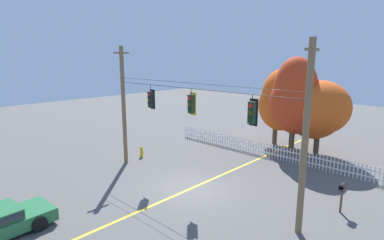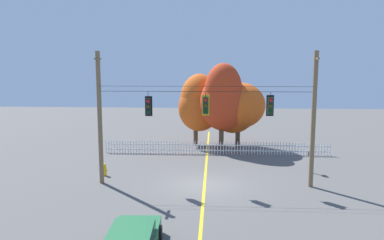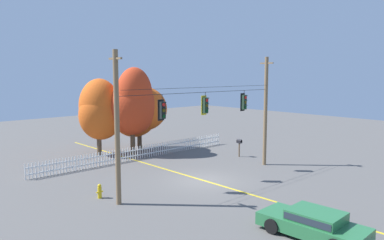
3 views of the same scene
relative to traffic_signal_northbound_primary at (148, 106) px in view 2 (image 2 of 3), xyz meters
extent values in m
plane|color=#565451|center=(3.31, -0.01, -4.68)|extent=(80.00, 80.00, 0.00)
cube|color=gold|center=(3.31, -0.01, -4.67)|extent=(0.16, 36.00, 0.01)
cylinder|color=brown|center=(-2.91, -0.01, -0.74)|extent=(0.26, 0.26, 7.87)
cylinder|color=brown|center=(9.52, -0.01, -0.74)|extent=(0.26, 0.26, 7.87)
cube|color=brown|center=(-2.91, -0.01, 2.74)|extent=(0.10, 1.10, 0.10)
cube|color=brown|center=(9.52, -0.01, 2.74)|extent=(0.10, 1.10, 0.10)
cylinder|color=black|center=(3.31, -0.01, 0.88)|extent=(12.22, 0.02, 0.02)
cylinder|color=black|center=(3.31, -0.26, 1.19)|extent=(12.22, 0.02, 0.02)
cylinder|color=black|center=(0.00, -0.01, 0.67)|extent=(0.03, 0.03, 0.41)
cube|color=black|center=(0.00, 0.12, 0.00)|extent=(0.43, 0.02, 1.18)
cube|color=black|center=(0.00, -0.01, 0.00)|extent=(0.30, 0.24, 0.95)
cylinder|color=red|center=(0.00, -0.14, 0.31)|extent=(0.20, 0.03, 0.20)
cube|color=black|center=(0.00, -0.19, 0.43)|extent=(0.22, 0.12, 0.06)
cylinder|color=#463B09|center=(0.00, -0.14, 0.00)|extent=(0.20, 0.03, 0.20)
cube|color=black|center=(0.00, -0.19, 0.11)|extent=(0.22, 0.12, 0.06)
cylinder|color=#073513|center=(0.00, -0.14, -0.32)|extent=(0.20, 0.03, 0.20)
cube|color=black|center=(0.00, -0.19, -0.21)|extent=(0.22, 0.12, 0.06)
cylinder|color=black|center=(3.35, -0.01, 0.72)|extent=(0.03, 0.03, 0.32)
cube|color=yellow|center=(3.35, 0.12, 0.07)|extent=(0.43, 0.02, 1.20)
cube|color=#1E3323|center=(3.35, -0.01, 0.07)|extent=(0.30, 0.24, 0.97)
cylinder|color=red|center=(3.35, -0.14, 0.39)|extent=(0.20, 0.03, 0.20)
cube|color=#1E3323|center=(3.35, -0.19, 0.51)|extent=(0.22, 0.12, 0.06)
cylinder|color=#463B09|center=(3.35, -0.14, 0.07)|extent=(0.20, 0.03, 0.20)
cube|color=#1E3323|center=(3.35, -0.19, 0.19)|extent=(0.22, 0.12, 0.06)
cylinder|color=#073513|center=(3.35, -0.14, -0.25)|extent=(0.20, 0.03, 0.20)
cube|color=#1E3323|center=(3.35, -0.19, -0.14)|extent=(0.22, 0.12, 0.06)
cylinder|color=black|center=(7.05, -0.01, 0.72)|extent=(0.03, 0.03, 0.31)
cube|color=black|center=(7.05, 0.12, 0.07)|extent=(0.43, 0.02, 1.22)
cube|color=#1E3323|center=(7.05, -0.01, 0.07)|extent=(0.30, 0.24, 0.98)
cylinder|color=red|center=(7.05, -0.14, 0.40)|extent=(0.20, 0.03, 0.20)
cube|color=#1E3323|center=(7.05, -0.19, 0.52)|extent=(0.22, 0.12, 0.06)
cylinder|color=#463B09|center=(7.05, -0.14, 0.07)|extent=(0.20, 0.03, 0.20)
cube|color=#1E3323|center=(7.05, -0.19, 0.19)|extent=(0.22, 0.12, 0.06)
cylinder|color=#073513|center=(7.05, -0.14, -0.25)|extent=(0.20, 0.03, 0.20)
cube|color=#1E3323|center=(7.05, -0.19, -0.14)|extent=(0.22, 0.12, 0.06)
cube|color=white|center=(-4.87, 7.83, -4.17)|extent=(0.06, 0.04, 1.02)
cube|color=white|center=(-4.64, 7.83, -4.17)|extent=(0.06, 0.04, 1.02)
cube|color=white|center=(-4.42, 7.83, -4.17)|extent=(0.06, 0.04, 1.02)
cube|color=white|center=(-4.19, 7.83, -4.17)|extent=(0.06, 0.04, 1.02)
cube|color=white|center=(-3.97, 7.83, -4.17)|extent=(0.06, 0.04, 1.02)
cube|color=white|center=(-3.74, 7.83, -4.17)|extent=(0.06, 0.04, 1.02)
cube|color=white|center=(-3.52, 7.83, -4.17)|extent=(0.06, 0.04, 1.02)
cube|color=white|center=(-3.29, 7.83, -4.17)|extent=(0.06, 0.04, 1.02)
cube|color=white|center=(-3.07, 7.83, -4.17)|extent=(0.06, 0.04, 1.02)
cube|color=white|center=(-2.84, 7.83, -4.17)|extent=(0.06, 0.04, 1.02)
cube|color=white|center=(-2.62, 7.83, -4.17)|extent=(0.06, 0.04, 1.02)
cube|color=white|center=(-2.39, 7.83, -4.17)|extent=(0.06, 0.04, 1.02)
cube|color=white|center=(-2.17, 7.83, -4.17)|extent=(0.06, 0.04, 1.02)
cube|color=white|center=(-1.94, 7.83, -4.17)|extent=(0.06, 0.04, 1.02)
cube|color=white|center=(-1.72, 7.83, -4.17)|extent=(0.06, 0.04, 1.02)
cube|color=white|center=(-1.49, 7.83, -4.17)|extent=(0.06, 0.04, 1.02)
cube|color=white|center=(-1.27, 7.83, -4.17)|extent=(0.06, 0.04, 1.02)
cube|color=white|center=(-1.04, 7.83, -4.17)|extent=(0.06, 0.04, 1.02)
cube|color=white|center=(-0.82, 7.83, -4.17)|extent=(0.06, 0.04, 1.02)
cube|color=white|center=(-0.59, 7.83, -4.17)|extent=(0.06, 0.04, 1.02)
cube|color=white|center=(-0.37, 7.83, -4.17)|extent=(0.06, 0.04, 1.02)
cube|color=white|center=(-0.14, 7.83, -4.17)|extent=(0.06, 0.04, 1.02)
cube|color=white|center=(0.09, 7.83, -4.17)|extent=(0.06, 0.04, 1.02)
cube|color=white|center=(0.31, 7.83, -4.17)|extent=(0.06, 0.04, 1.02)
cube|color=white|center=(0.54, 7.83, -4.17)|extent=(0.06, 0.04, 1.02)
cube|color=white|center=(0.76, 7.83, -4.17)|extent=(0.06, 0.04, 1.02)
cube|color=white|center=(0.99, 7.83, -4.17)|extent=(0.06, 0.04, 1.02)
cube|color=white|center=(1.21, 7.83, -4.17)|extent=(0.06, 0.04, 1.02)
cube|color=white|center=(1.44, 7.83, -4.17)|extent=(0.06, 0.04, 1.02)
cube|color=white|center=(1.66, 7.83, -4.17)|extent=(0.06, 0.04, 1.02)
cube|color=white|center=(1.89, 7.83, -4.17)|extent=(0.06, 0.04, 1.02)
cube|color=white|center=(2.11, 7.83, -4.17)|extent=(0.06, 0.04, 1.02)
cube|color=white|center=(2.34, 7.83, -4.17)|extent=(0.06, 0.04, 1.02)
cube|color=white|center=(2.56, 7.83, -4.17)|extent=(0.06, 0.04, 1.02)
cube|color=white|center=(2.79, 7.83, -4.17)|extent=(0.06, 0.04, 1.02)
cube|color=white|center=(3.01, 7.83, -4.17)|extent=(0.06, 0.04, 1.02)
cube|color=white|center=(3.24, 7.83, -4.17)|extent=(0.06, 0.04, 1.02)
cube|color=white|center=(3.46, 7.83, -4.17)|extent=(0.06, 0.04, 1.02)
cube|color=white|center=(3.69, 7.83, -4.17)|extent=(0.06, 0.04, 1.02)
cube|color=white|center=(3.91, 7.83, -4.17)|extent=(0.06, 0.04, 1.02)
cube|color=white|center=(4.14, 7.83, -4.17)|extent=(0.06, 0.04, 1.02)
cube|color=white|center=(4.37, 7.83, -4.17)|extent=(0.06, 0.04, 1.02)
cube|color=white|center=(4.59, 7.83, -4.17)|extent=(0.06, 0.04, 1.02)
cube|color=white|center=(4.82, 7.83, -4.17)|extent=(0.06, 0.04, 1.02)
cube|color=white|center=(5.04, 7.83, -4.17)|extent=(0.06, 0.04, 1.02)
cube|color=white|center=(5.27, 7.83, -4.17)|extent=(0.06, 0.04, 1.02)
cube|color=white|center=(5.49, 7.83, -4.17)|extent=(0.06, 0.04, 1.02)
cube|color=white|center=(5.72, 7.83, -4.17)|extent=(0.06, 0.04, 1.02)
cube|color=white|center=(5.94, 7.83, -4.17)|extent=(0.06, 0.04, 1.02)
cube|color=white|center=(6.17, 7.83, -4.17)|extent=(0.06, 0.04, 1.02)
cube|color=white|center=(6.39, 7.83, -4.17)|extent=(0.06, 0.04, 1.02)
cube|color=white|center=(6.62, 7.83, -4.17)|extent=(0.06, 0.04, 1.02)
cube|color=white|center=(6.84, 7.83, -4.17)|extent=(0.06, 0.04, 1.02)
cube|color=white|center=(7.07, 7.83, -4.17)|extent=(0.06, 0.04, 1.02)
cube|color=white|center=(7.29, 7.83, -4.17)|extent=(0.06, 0.04, 1.02)
cube|color=white|center=(7.52, 7.83, -4.17)|extent=(0.06, 0.04, 1.02)
cube|color=white|center=(7.74, 7.83, -4.17)|extent=(0.06, 0.04, 1.02)
cube|color=white|center=(7.97, 7.83, -4.17)|extent=(0.06, 0.04, 1.02)
cube|color=white|center=(8.19, 7.83, -4.17)|extent=(0.06, 0.04, 1.02)
cube|color=white|center=(8.42, 7.83, -4.17)|extent=(0.06, 0.04, 1.02)
cube|color=white|center=(8.64, 7.83, -4.17)|extent=(0.06, 0.04, 1.02)
cube|color=white|center=(8.87, 7.83, -4.17)|extent=(0.06, 0.04, 1.02)
cube|color=white|center=(9.10, 7.83, -4.17)|extent=(0.06, 0.04, 1.02)
cube|color=white|center=(9.32, 7.83, -4.17)|extent=(0.06, 0.04, 1.02)
cube|color=white|center=(9.55, 7.83, -4.17)|extent=(0.06, 0.04, 1.02)
cube|color=white|center=(9.77, 7.83, -4.17)|extent=(0.06, 0.04, 1.02)
cube|color=white|center=(10.00, 7.83, -4.17)|extent=(0.06, 0.04, 1.02)
cube|color=white|center=(10.22, 7.83, -4.17)|extent=(0.06, 0.04, 1.02)
cube|color=white|center=(10.45, 7.83, -4.17)|extent=(0.06, 0.04, 1.02)
cube|color=white|center=(10.67, 7.83, -4.17)|extent=(0.06, 0.04, 1.02)
cube|color=white|center=(10.90, 7.83, -4.17)|extent=(0.06, 0.04, 1.02)
cube|color=white|center=(11.12, 7.83, -4.17)|extent=(0.06, 0.04, 1.02)
cube|color=white|center=(11.35, 7.83, -4.17)|extent=(0.06, 0.04, 1.02)
cube|color=white|center=(11.57, 7.83, -4.17)|extent=(0.06, 0.04, 1.02)
cube|color=white|center=(11.80, 7.83, -4.17)|extent=(0.06, 0.04, 1.02)
cube|color=white|center=(12.02, 7.83, -4.17)|extent=(0.06, 0.04, 1.02)
cube|color=white|center=(12.25, 7.83, -4.17)|extent=(0.06, 0.04, 1.02)
cube|color=white|center=(12.47, 7.83, -4.17)|extent=(0.06, 0.04, 1.02)
cube|color=white|center=(12.70, 7.83, -4.17)|extent=(0.06, 0.04, 1.02)
cube|color=white|center=(12.92, 7.83, -4.17)|extent=(0.06, 0.04, 1.02)
cube|color=white|center=(4.03, 7.86, -4.37)|extent=(17.79, 0.03, 0.08)
cube|color=white|center=(4.03, 7.86, -3.94)|extent=(17.79, 0.03, 0.08)
cylinder|color=brown|center=(2.22, 11.22, -3.64)|extent=(0.38, 0.38, 2.07)
ellipsoid|color=#DB5619|center=(2.55, 11.35, -1.37)|extent=(3.71, 3.23, 4.13)
ellipsoid|color=#DB5619|center=(2.54, 11.51, -0.69)|extent=(3.38, 3.32, 4.60)
cylinder|color=brown|center=(4.45, 9.64, -3.41)|extent=(0.40, 0.40, 2.54)
ellipsoid|color=red|center=(4.62, 9.83, -0.79)|extent=(4.00, 3.65, 4.61)
ellipsoid|color=red|center=(4.79, 9.82, -0.66)|extent=(2.90, 2.58, 3.61)
ellipsoid|color=red|center=(4.57, 9.44, 0.22)|extent=(3.11, 2.62, 4.62)
cylinder|color=brown|center=(5.89, 10.73, -3.67)|extent=(0.39, 0.39, 2.02)
ellipsoid|color=#DB5619|center=(5.47, 10.85, -1.43)|extent=(4.07, 3.99, 4.07)
ellipsoid|color=#DB5619|center=(6.05, 10.35, -1.02)|extent=(4.19, 4.09, 3.83)
cube|color=#286B3D|center=(0.84, -8.94, -3.74)|extent=(1.67, 2.16, 0.42)
cube|color=#232D38|center=(0.84, -8.94, -3.74)|extent=(1.70, 2.08, 0.27)
cylinder|color=black|center=(-0.12, -7.48, -4.36)|extent=(0.21, 0.65, 0.64)
cylinder|color=black|center=(1.67, -7.40, -4.36)|extent=(0.21, 0.65, 0.64)
cube|color=white|center=(0.24, -6.65, -4.13)|extent=(0.20, 0.05, 0.10)
cube|color=white|center=(1.23, -6.61, -4.13)|extent=(0.20, 0.05, 0.10)
cylinder|color=gold|center=(-3.16, 1.51, -4.37)|extent=(0.22, 0.22, 0.62)
sphere|color=gold|center=(-3.16, 1.51, -3.99)|extent=(0.20, 0.20, 0.20)
cylinder|color=gold|center=(-3.31, 1.51, -4.34)|extent=(0.08, 0.08, 0.08)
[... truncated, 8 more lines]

